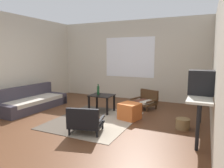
# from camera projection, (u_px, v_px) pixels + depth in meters

# --- Properties ---
(ground_plane) EXTENTS (7.80, 7.80, 0.00)m
(ground_plane) POSITION_uv_depth(u_px,v_px,m) (82.00, 124.00, 4.56)
(ground_plane) COLOR #56331E
(far_wall_with_window) EXTENTS (5.60, 0.13, 2.70)m
(far_wall_with_window) POSITION_uv_depth(u_px,v_px,m) (130.00, 60.00, 7.11)
(far_wall_with_window) COLOR beige
(far_wall_with_window) RESTS_ON ground
(side_wall_right) EXTENTS (0.12, 6.60, 2.70)m
(side_wall_right) POSITION_uv_depth(u_px,v_px,m) (220.00, 67.00, 3.53)
(side_wall_right) COLOR beige
(side_wall_right) RESTS_ON ground
(side_wall_left) EXTENTS (0.12, 6.60, 2.70)m
(side_wall_left) POSITION_uv_depth(u_px,v_px,m) (8.00, 62.00, 5.74)
(side_wall_left) COLOR beige
(side_wall_left) RESTS_ON ground
(area_rug) EXTENTS (1.82, 2.17, 0.01)m
(area_rug) POSITION_uv_depth(u_px,v_px,m) (94.00, 120.00, 4.86)
(area_rug) COLOR #4C4238
(area_rug) RESTS_ON ground
(couch) EXTENTS (0.86, 2.04, 0.65)m
(couch) POSITION_uv_depth(u_px,v_px,m) (32.00, 102.00, 5.84)
(couch) COLOR #38333D
(couch) RESTS_ON ground
(coffee_table) EXTENTS (0.62, 0.52, 0.47)m
(coffee_table) POSITION_uv_depth(u_px,v_px,m) (102.00, 99.00, 5.50)
(coffee_table) COLOR black
(coffee_table) RESTS_ON ground
(armchair_by_window) EXTENTS (0.75, 0.71, 0.52)m
(armchair_by_window) POSITION_uv_depth(u_px,v_px,m) (146.00, 100.00, 5.91)
(armchair_by_window) COLOR #472D19
(armchair_by_window) RESTS_ON ground
(armchair_striped_foreground) EXTENTS (0.75, 0.69, 0.55)m
(armchair_striped_foreground) POSITION_uv_depth(u_px,v_px,m) (85.00, 121.00, 4.00)
(armchair_striped_foreground) COLOR black
(armchair_striped_foreground) RESTS_ON ground
(ottoman_orange) EXTENTS (0.53, 0.53, 0.40)m
(ottoman_orange) POSITION_uv_depth(u_px,v_px,m) (130.00, 111.00, 4.91)
(ottoman_orange) COLOR #D1662D
(ottoman_orange) RESTS_ON ground
(console_shelf) EXTENTS (0.41, 1.59, 0.81)m
(console_shelf) POSITION_uv_depth(u_px,v_px,m) (200.00, 99.00, 3.90)
(console_shelf) COLOR beige
(console_shelf) RESTS_ON ground
(crt_television) EXTENTS (0.45, 0.35, 0.46)m
(crt_television) POSITION_uv_depth(u_px,v_px,m) (201.00, 82.00, 3.80)
(crt_television) COLOR black
(crt_television) RESTS_ON console_shelf
(clay_vase) EXTENTS (0.23, 0.23, 0.33)m
(clay_vase) POSITION_uv_depth(u_px,v_px,m) (202.00, 85.00, 4.17)
(clay_vase) COLOR #A87047
(clay_vase) RESTS_ON console_shelf
(glass_bottle) EXTENTS (0.07, 0.07, 0.29)m
(glass_bottle) POSITION_uv_depth(u_px,v_px,m) (98.00, 90.00, 5.55)
(glass_bottle) COLOR #194723
(glass_bottle) RESTS_ON coffee_table
(wicker_basket) EXTENTS (0.29, 0.29, 0.22)m
(wicker_basket) POSITION_uv_depth(u_px,v_px,m) (183.00, 124.00, 4.28)
(wicker_basket) COLOR olive
(wicker_basket) RESTS_ON ground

